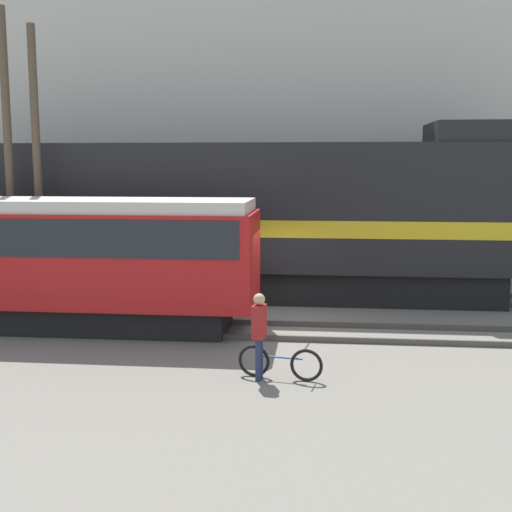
{
  "coord_description": "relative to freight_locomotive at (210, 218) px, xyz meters",
  "views": [
    {
      "loc": [
        1.5,
        -16.43,
        4.2
      ],
      "look_at": [
        -0.22,
        0.12,
        1.8
      ],
      "focal_mm": 45.0,
      "sensor_mm": 36.0,
      "label": 1
    }
  ],
  "objects": [
    {
      "name": "freight_locomotive",
      "position": [
        0.0,
        0.0,
        0.0
      ],
      "size": [
        19.65,
        3.04,
        5.4
      ],
      "color": "black",
      "rests_on": "ground"
    },
    {
      "name": "track_far",
      "position": [
        2.04,
        0.0,
        -2.45
      ],
      "size": [
        60.0,
        1.51,
        0.14
      ],
      "color": "#47423D",
      "rests_on": "ground"
    },
    {
      "name": "building_backdrop",
      "position": [
        2.04,
        6.55,
        4.17
      ],
      "size": [
        32.86,
        6.0,
        13.39
      ],
      "color": "beige",
      "rests_on": "ground"
    },
    {
      "name": "person",
      "position": [
        2.34,
        -7.81,
        -1.47
      ],
      "size": [
        0.28,
        0.39,
        1.72
      ],
      "color": "#232D4C",
      "rests_on": "ground"
    },
    {
      "name": "streetcar",
      "position": [
        -4.02,
        -4.31,
        -0.62
      ],
      "size": [
        11.84,
        2.54,
        3.32
      ],
      "color": "black",
      "rests_on": "ground"
    },
    {
      "name": "utility_pole_center",
      "position": [
        -4.59,
        -2.16,
        1.5
      ],
      "size": [
        0.23,
        0.23,
        8.05
      ],
      "color": "#4C3D2D",
      "rests_on": "ground"
    },
    {
      "name": "ground_plane",
      "position": [
        2.04,
        -3.43,
        -2.52
      ],
      "size": [
        120.0,
        120.0,
        0.0
      ],
      "primitive_type": "plane",
      "color": "slate"
    },
    {
      "name": "track_near",
      "position": [
        2.04,
        -4.31,
        -2.45
      ],
      "size": [
        60.0,
        1.5,
        0.14
      ],
      "color": "#47423D",
      "rests_on": "ground"
    },
    {
      "name": "utility_pole_left",
      "position": [
        -5.42,
        -2.16,
        1.75
      ],
      "size": [
        0.24,
        0.24,
        8.55
      ],
      "color": "#4C3D2D",
      "rests_on": "ground"
    },
    {
      "name": "bicycle",
      "position": [
        2.75,
        -7.73,
        -2.19
      ],
      "size": [
        1.69,
        0.49,
        0.71
      ],
      "color": "black",
      "rests_on": "ground"
    }
  ]
}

